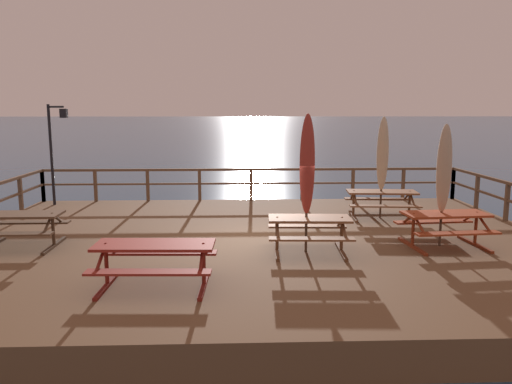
{
  "coord_description": "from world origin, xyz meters",
  "views": [
    {
      "loc": [
        -0.46,
        -11.42,
        3.64
      ],
      "look_at": [
        0.0,
        0.8,
        1.63
      ],
      "focal_mm": 34.95,
      "sensor_mm": 36.0,
      "label": 1
    }
  ],
  "objects_px": {
    "picnic_table_front_left": "(20,223)",
    "patio_umbrella_short_mid": "(444,169)",
    "lamp_post_hooked": "(56,139)",
    "picnic_table_back_right": "(382,198)",
    "picnic_table_mid_right": "(155,255)",
    "patio_umbrella_tall_mid_right": "(307,165)",
    "picnic_table_mid_left": "(309,227)",
    "picnic_table_back_left": "(445,222)",
    "patio_umbrella_short_back": "(383,154)"
  },
  "relations": [
    {
      "from": "picnic_table_mid_right",
      "to": "patio_umbrella_short_mid",
      "type": "relative_size",
      "value": 0.76
    },
    {
      "from": "picnic_table_mid_right",
      "to": "patio_umbrella_short_back",
      "type": "height_order",
      "value": "patio_umbrella_short_back"
    },
    {
      "from": "picnic_table_front_left",
      "to": "picnic_table_mid_right",
      "type": "relative_size",
      "value": 0.85
    },
    {
      "from": "patio_umbrella_short_mid",
      "to": "lamp_post_hooked",
      "type": "relative_size",
      "value": 0.85
    },
    {
      "from": "patio_umbrella_tall_mid_right",
      "to": "patio_umbrella_short_mid",
      "type": "xyz_separation_m",
      "value": [
        3.08,
        0.37,
        -0.14
      ]
    },
    {
      "from": "picnic_table_front_left",
      "to": "patio_umbrella_short_back",
      "type": "xyz_separation_m",
      "value": [
        8.84,
        2.74,
        1.26
      ]
    },
    {
      "from": "picnic_table_mid_right",
      "to": "patio_umbrella_short_mid",
      "type": "bearing_deg",
      "value": 22.07
    },
    {
      "from": "picnic_table_mid_left",
      "to": "patio_umbrella_tall_mid_right",
      "type": "bearing_deg",
      "value": 138.4
    },
    {
      "from": "picnic_table_mid_left",
      "to": "picnic_table_front_left",
      "type": "distance_m",
      "value": 6.36
    },
    {
      "from": "picnic_table_back_left",
      "to": "patio_umbrella_short_back",
      "type": "distance_m",
      "value": 3.33
    },
    {
      "from": "picnic_table_mid_left",
      "to": "picnic_table_mid_right",
      "type": "bearing_deg",
      "value": -145.96
    },
    {
      "from": "picnic_table_mid_left",
      "to": "picnic_table_front_left",
      "type": "xyz_separation_m",
      "value": [
        -6.33,
        0.64,
        0.0
      ]
    },
    {
      "from": "lamp_post_hooked",
      "to": "picnic_table_mid_left",
      "type": "bearing_deg",
      "value": -38.16
    },
    {
      "from": "picnic_table_back_right",
      "to": "patio_umbrella_short_back",
      "type": "relative_size",
      "value": 0.72
    },
    {
      "from": "patio_umbrella_tall_mid_right",
      "to": "patio_umbrella_short_mid",
      "type": "relative_size",
      "value": 1.08
    },
    {
      "from": "picnic_table_back_left",
      "to": "picnic_table_back_right",
      "type": "xyz_separation_m",
      "value": [
        -0.54,
        3.05,
        0.0
      ]
    },
    {
      "from": "picnic_table_mid_left",
      "to": "patio_umbrella_tall_mid_right",
      "type": "xyz_separation_m",
      "value": [
        -0.06,
        0.05,
        1.32
      ]
    },
    {
      "from": "patio_umbrella_short_mid",
      "to": "patio_umbrella_short_back",
      "type": "bearing_deg",
      "value": 99.72
    },
    {
      "from": "patio_umbrella_tall_mid_right",
      "to": "lamp_post_hooked",
      "type": "relative_size",
      "value": 0.92
    },
    {
      "from": "picnic_table_mid_left",
      "to": "lamp_post_hooked",
      "type": "bearing_deg",
      "value": 141.84
    },
    {
      "from": "picnic_table_back_left",
      "to": "patio_umbrella_short_back",
      "type": "xyz_separation_m",
      "value": [
        -0.57,
        3.03,
        1.25
      ]
    },
    {
      "from": "picnic_table_front_left",
      "to": "patio_umbrella_tall_mid_right",
      "type": "xyz_separation_m",
      "value": [
        6.27,
        -0.59,
        1.32
      ]
    },
    {
      "from": "picnic_table_back_left",
      "to": "picnic_table_front_left",
      "type": "bearing_deg",
      "value": 178.23
    },
    {
      "from": "picnic_table_back_right",
      "to": "picnic_table_front_left",
      "type": "height_order",
      "value": "same"
    },
    {
      "from": "picnic_table_back_left",
      "to": "picnic_table_mid_right",
      "type": "distance_m",
      "value": 6.47
    },
    {
      "from": "lamp_post_hooked",
      "to": "picnic_table_back_right",
      "type": "bearing_deg",
      "value": -13.2
    },
    {
      "from": "picnic_table_mid_right",
      "to": "picnic_table_back_left",
      "type": "bearing_deg",
      "value": 21.22
    },
    {
      "from": "patio_umbrella_short_mid",
      "to": "picnic_table_mid_left",
      "type": "bearing_deg",
      "value": -171.95
    },
    {
      "from": "picnic_table_front_left",
      "to": "picnic_table_mid_left",
      "type": "bearing_deg",
      "value": -5.77
    },
    {
      "from": "picnic_table_front_left",
      "to": "patio_umbrella_short_back",
      "type": "distance_m",
      "value": 9.34
    },
    {
      "from": "picnic_table_mid_right",
      "to": "patio_umbrella_tall_mid_right",
      "type": "bearing_deg",
      "value": 35.33
    },
    {
      "from": "lamp_post_hooked",
      "to": "patio_umbrella_short_back",
      "type": "bearing_deg",
      "value": -13.35
    },
    {
      "from": "lamp_post_hooked",
      "to": "picnic_table_front_left",
      "type": "bearing_deg",
      "value": -79.64
    },
    {
      "from": "picnic_table_mid_left",
      "to": "patio_umbrella_short_back",
      "type": "height_order",
      "value": "patio_umbrella_short_back"
    },
    {
      "from": "picnic_table_back_right",
      "to": "patio_umbrella_tall_mid_right",
      "type": "xyz_separation_m",
      "value": [
        -2.6,
        -3.35,
        1.32
      ]
    },
    {
      "from": "patio_umbrella_short_back",
      "to": "picnic_table_back_left",
      "type": "bearing_deg",
      "value": -79.35
    },
    {
      "from": "patio_umbrella_short_mid",
      "to": "lamp_post_hooked",
      "type": "bearing_deg",
      "value": 152.83
    },
    {
      "from": "patio_umbrella_short_mid",
      "to": "patio_umbrella_tall_mid_right",
      "type": "bearing_deg",
      "value": -173.11
    },
    {
      "from": "picnic_table_back_left",
      "to": "picnic_table_mid_right",
      "type": "xyz_separation_m",
      "value": [
        -6.03,
        -2.34,
        0.01
      ]
    },
    {
      "from": "picnic_table_mid_right",
      "to": "picnic_table_front_left",
      "type": "bearing_deg",
      "value": 142.06
    },
    {
      "from": "picnic_table_front_left",
      "to": "patio_umbrella_short_mid",
      "type": "bearing_deg",
      "value": -1.31
    },
    {
      "from": "picnic_table_mid_left",
      "to": "picnic_table_front_left",
      "type": "height_order",
      "value": "same"
    },
    {
      "from": "picnic_table_back_left",
      "to": "patio_umbrella_tall_mid_right",
      "type": "relative_size",
      "value": 0.66
    },
    {
      "from": "picnic_table_back_left",
      "to": "picnic_table_front_left",
      "type": "height_order",
      "value": "same"
    },
    {
      "from": "picnic_table_mid_left",
      "to": "picnic_table_mid_right",
      "type": "xyz_separation_m",
      "value": [
        -2.95,
        -1.99,
        0.01
      ]
    },
    {
      "from": "picnic_table_back_left",
      "to": "lamp_post_hooked",
      "type": "xyz_separation_m",
      "value": [
        -10.34,
        5.35,
        1.56
      ]
    },
    {
      "from": "picnic_table_back_left",
      "to": "picnic_table_mid_right",
      "type": "relative_size",
      "value": 0.93
    },
    {
      "from": "picnic_table_mid_right",
      "to": "lamp_post_hooked",
      "type": "bearing_deg",
      "value": 119.22
    },
    {
      "from": "picnic_table_back_right",
      "to": "lamp_post_hooked",
      "type": "height_order",
      "value": "lamp_post_hooked"
    },
    {
      "from": "picnic_table_mid_left",
      "to": "lamp_post_hooked",
      "type": "xyz_separation_m",
      "value": [
        -7.25,
        5.7,
        1.56
      ]
    }
  ]
}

